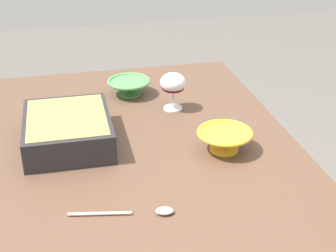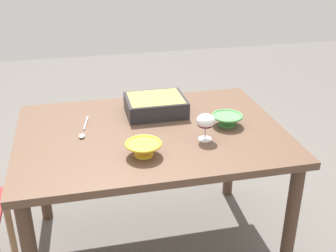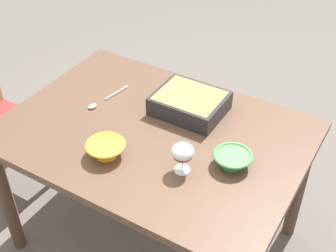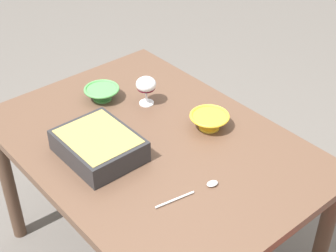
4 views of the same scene
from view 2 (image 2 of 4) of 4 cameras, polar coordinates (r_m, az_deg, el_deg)
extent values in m
plane|color=#5B5651|center=(2.55, -1.99, -15.79)|extent=(8.00, 8.00, 0.00)
cube|color=brown|center=(2.14, -2.28, -1.06)|extent=(1.32, 0.95, 0.04)
cylinder|color=#493427|center=(2.81, 8.35, -2.93)|extent=(0.06, 0.06, 0.71)
cylinder|color=#493427|center=(2.66, -16.68, -5.57)|extent=(0.06, 0.06, 0.71)
cylinder|color=#493427|center=(2.19, 16.05, -12.93)|extent=(0.06, 0.06, 0.71)
cylinder|color=tan|center=(2.48, -20.43, -12.48)|extent=(0.04, 0.04, 0.44)
cylinder|color=white|center=(2.05, 4.96, -1.76)|extent=(0.07, 0.07, 0.01)
cylinder|color=white|center=(2.03, 5.00, -0.92)|extent=(0.01, 0.01, 0.06)
ellipsoid|color=white|center=(2.00, 5.07, 0.71)|extent=(0.09, 0.09, 0.07)
ellipsoid|color=#4C0A19|center=(2.01, 5.05, 0.19)|extent=(0.08, 0.08, 0.03)
cube|color=#262628|center=(2.31, -1.68, 2.78)|extent=(0.32, 0.26, 0.09)
cube|color=#9E8C47|center=(2.30, -1.69, 3.61)|extent=(0.29, 0.23, 0.02)
cylinder|color=yellow|center=(1.91, -3.27, -3.83)|extent=(0.09, 0.09, 0.01)
cone|color=yellow|center=(1.89, -3.29, -3.05)|extent=(0.16, 0.16, 0.05)
torus|color=yellow|center=(1.88, -3.31, -2.38)|extent=(0.17, 0.17, 0.01)
cylinder|color=#4C994C|center=(2.20, 7.88, 0.20)|extent=(0.08, 0.08, 0.01)
cone|color=#4C994C|center=(2.19, 7.92, 0.83)|extent=(0.15, 0.15, 0.05)
torus|color=#4C994C|center=(2.18, 7.95, 1.37)|extent=(0.16, 0.16, 0.01)
cylinder|color=silver|center=(2.24, -10.95, 0.42)|extent=(0.04, 0.15, 0.01)
ellipsoid|color=silver|center=(2.10, -11.49, -1.29)|extent=(0.04, 0.05, 0.01)
camera|label=1|loc=(2.30, -38.81, 15.32)|focal=52.99mm
camera|label=3|loc=(1.37, 60.18, 28.04)|focal=48.68mm
camera|label=4|loc=(3.04, -34.77, 27.11)|focal=53.99mm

